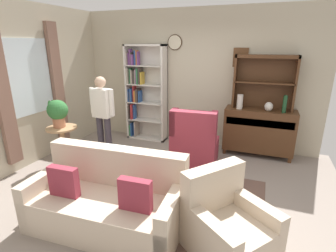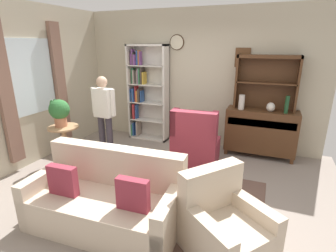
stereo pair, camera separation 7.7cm
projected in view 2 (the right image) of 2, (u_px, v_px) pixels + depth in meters
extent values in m
cube|color=gray|center=(157.00, 188.00, 3.97)|extent=(5.40, 4.60, 0.02)
cube|color=#BCB299|center=(198.00, 79.00, 5.42)|extent=(5.00, 0.06, 2.80)
cylinder|color=beige|center=(177.00, 42.00, 5.32)|extent=(0.28, 0.03, 0.28)
torus|color=#382314|center=(177.00, 42.00, 5.32)|extent=(0.31, 0.02, 0.31)
cube|color=brown|center=(243.00, 58.00, 4.92)|extent=(0.28, 0.03, 0.36)
cube|color=#BCB299|center=(22.00, 87.00, 4.44)|extent=(0.06, 4.20, 2.80)
cube|color=silver|center=(32.00, 77.00, 4.55)|extent=(0.02, 0.90, 1.30)
cube|color=#7F5B4C|center=(6.00, 94.00, 4.08)|extent=(0.08, 0.24, 2.30)
cube|color=#7F5B4C|center=(60.00, 84.00, 5.11)|extent=(0.08, 0.24, 2.30)
cube|color=brown|center=(161.00, 201.00, 3.63)|extent=(2.71, 2.13, 0.01)
cube|color=silver|center=(131.00, 92.00, 5.89)|extent=(0.04, 0.30, 2.10)
cube|color=silver|center=(166.00, 95.00, 5.58)|extent=(0.04, 0.30, 2.10)
cube|color=silver|center=(147.00, 45.00, 5.42)|extent=(0.90, 0.30, 0.04)
cube|color=silver|center=(149.00, 137.00, 6.05)|extent=(0.90, 0.30, 0.04)
cube|color=silver|center=(151.00, 92.00, 5.86)|extent=(0.90, 0.01, 2.10)
cube|color=silver|center=(149.00, 120.00, 5.92)|extent=(0.86, 0.30, 0.02)
cube|color=#337247|center=(134.00, 129.00, 6.12)|extent=(0.04, 0.21, 0.25)
cube|color=#284C8C|center=(135.00, 128.00, 6.10)|extent=(0.03, 0.24, 0.30)
cube|color=#284C8C|center=(137.00, 128.00, 6.08)|extent=(0.04, 0.11, 0.30)
cube|color=gray|center=(139.00, 128.00, 6.06)|extent=(0.03, 0.23, 0.35)
cube|color=silver|center=(148.00, 102.00, 5.79)|extent=(0.86, 0.30, 0.02)
cube|color=#3F3833|center=(133.00, 111.00, 5.99)|extent=(0.03, 0.24, 0.31)
cube|color=gray|center=(134.00, 111.00, 5.98)|extent=(0.02, 0.12, 0.32)
cube|color=#B22D33|center=(135.00, 111.00, 5.96)|extent=(0.03, 0.21, 0.35)
cube|color=#284C8C|center=(137.00, 111.00, 5.95)|extent=(0.04, 0.11, 0.33)
cube|color=silver|center=(148.00, 84.00, 5.67)|extent=(0.86, 0.30, 0.02)
cube|color=#284C8C|center=(132.00, 95.00, 5.87)|extent=(0.02, 0.17, 0.28)
cube|color=#CC7233|center=(133.00, 96.00, 5.87)|extent=(0.02, 0.15, 0.23)
cube|color=#284C8C|center=(135.00, 95.00, 5.84)|extent=(0.04, 0.23, 0.30)
cube|color=#B22D33|center=(137.00, 94.00, 5.82)|extent=(0.03, 0.15, 0.35)
cube|color=#CC7233|center=(138.00, 96.00, 5.82)|extent=(0.04, 0.20, 0.25)
cube|color=#3F3833|center=(140.00, 95.00, 5.79)|extent=(0.04, 0.23, 0.30)
cube|color=#284C8C|center=(142.00, 96.00, 5.78)|extent=(0.02, 0.17, 0.25)
cube|color=silver|center=(147.00, 66.00, 5.55)|extent=(0.86, 0.30, 0.02)
cube|color=gray|center=(131.00, 76.00, 5.74)|extent=(0.03, 0.22, 0.32)
cube|color=#337247|center=(133.00, 76.00, 5.72)|extent=(0.04, 0.11, 0.33)
cube|color=gray|center=(135.00, 77.00, 5.71)|extent=(0.03, 0.20, 0.30)
cube|color=#3F3833|center=(137.00, 78.00, 5.70)|extent=(0.03, 0.13, 0.26)
cube|color=gray|center=(138.00, 77.00, 5.68)|extent=(0.03, 0.14, 0.30)
cube|color=#723F7F|center=(139.00, 76.00, 5.67)|extent=(0.02, 0.18, 0.33)
cube|color=#337247|center=(141.00, 76.00, 5.65)|extent=(0.03, 0.23, 0.34)
cube|color=#3F3833|center=(142.00, 76.00, 5.64)|extent=(0.04, 0.18, 0.35)
cube|color=gold|center=(144.00, 78.00, 5.64)|extent=(0.03, 0.17, 0.26)
cube|color=gray|center=(130.00, 58.00, 5.62)|extent=(0.02, 0.19, 0.28)
cube|color=#723F7F|center=(132.00, 59.00, 5.62)|extent=(0.02, 0.13, 0.24)
cube|color=#723F7F|center=(133.00, 57.00, 5.59)|extent=(0.03, 0.12, 0.33)
cube|color=#3F3833|center=(134.00, 59.00, 5.60)|extent=(0.02, 0.14, 0.26)
cube|color=#723F7F|center=(136.00, 60.00, 5.59)|extent=(0.04, 0.21, 0.22)
cube|color=#284C8C|center=(138.00, 58.00, 5.56)|extent=(0.04, 0.12, 0.30)
cube|color=#CC7233|center=(139.00, 58.00, 5.54)|extent=(0.02, 0.11, 0.31)
cube|color=#723F7F|center=(141.00, 58.00, 5.54)|extent=(0.03, 0.10, 0.28)
cube|color=#4C2D19|center=(260.00, 131.00, 4.97)|extent=(1.30, 0.45, 0.82)
cube|color=#4C2D19|center=(226.00, 151.00, 5.17)|extent=(0.06, 0.06, 0.10)
cube|color=#4C2D19|center=(292.00, 161.00, 4.74)|extent=(0.06, 0.06, 0.10)
cube|color=#4C2D19|center=(229.00, 145.00, 5.48)|extent=(0.06, 0.06, 0.10)
cube|color=#4C2D19|center=(291.00, 154.00, 5.05)|extent=(0.06, 0.06, 0.10)
cube|color=#3D2414|center=(261.00, 124.00, 4.71)|extent=(1.20, 0.01, 0.14)
cube|color=#4C2D19|center=(237.00, 81.00, 4.95)|extent=(0.04, 0.26, 1.00)
cube|color=#4C2D19|center=(298.00, 84.00, 4.57)|extent=(0.04, 0.26, 1.00)
cube|color=#4C2D19|center=(269.00, 57.00, 4.62)|extent=(1.10, 0.26, 0.06)
cube|color=#4C2D19|center=(266.00, 83.00, 4.76)|extent=(1.06, 0.26, 0.02)
cube|color=#4C2D19|center=(266.00, 82.00, 4.87)|extent=(1.10, 0.01, 1.00)
cylinder|color=beige|center=(242.00, 102.00, 4.87)|extent=(0.11, 0.11, 0.28)
ellipsoid|color=beige|center=(271.00, 107.00, 4.71)|extent=(0.15, 0.15, 0.17)
cylinder|color=#194223|center=(287.00, 105.00, 4.58)|extent=(0.07, 0.07, 0.32)
cube|color=beige|center=(105.00, 211.00, 3.08)|extent=(1.84, 0.94, 0.42)
cube|color=beige|center=(116.00, 165.00, 3.24)|extent=(1.81, 0.29, 0.48)
cube|color=beige|center=(48.00, 192.00, 3.31)|extent=(0.18, 0.86, 0.60)
cube|color=beige|center=(171.00, 219.00, 2.80)|extent=(0.18, 0.86, 0.60)
cube|color=maroon|center=(63.00, 180.00, 3.00)|extent=(0.36, 0.12, 0.36)
cube|color=maroon|center=(133.00, 194.00, 2.72)|extent=(0.36, 0.12, 0.36)
cube|color=white|center=(115.00, 147.00, 3.17)|extent=(0.37, 0.20, 0.00)
cube|color=beige|center=(227.00, 238.00, 2.67)|extent=(1.08, 1.07, 0.40)
cube|color=beige|center=(211.00, 187.00, 2.78)|extent=(0.60, 0.70, 0.48)
cube|color=beige|center=(204.00, 243.00, 2.50)|extent=(0.70, 0.59, 0.55)
cube|color=beige|center=(249.00, 222.00, 2.79)|extent=(0.70, 0.59, 0.55)
cube|color=maroon|center=(196.00, 152.00, 4.76)|extent=(0.84, 0.86, 0.42)
cube|color=maroon|center=(193.00, 130.00, 4.33)|extent=(0.79, 0.26, 0.63)
cube|color=maroon|center=(214.00, 125.00, 4.24)|extent=(0.12, 0.29, 0.44)
cube|color=maroon|center=(175.00, 122.00, 4.43)|extent=(0.12, 0.29, 0.44)
cylinder|color=#A87F56|center=(63.00, 127.00, 4.53)|extent=(0.52, 0.52, 0.03)
cylinder|color=#A87F56|center=(66.00, 146.00, 4.64)|extent=(0.08, 0.08, 0.70)
cylinder|color=#A87F56|center=(68.00, 163.00, 4.74)|extent=(0.36, 0.36, 0.03)
cylinder|color=#AD6B4C|center=(61.00, 122.00, 4.51)|extent=(0.20, 0.20, 0.16)
sphere|color=#2D6B33|center=(59.00, 109.00, 4.44)|extent=(0.35, 0.35, 0.35)
ellipsoid|color=#2D6B33|center=(52.00, 107.00, 4.44)|extent=(0.10, 0.06, 0.24)
ellipsoid|color=#2D6B33|center=(55.00, 106.00, 4.50)|extent=(0.10, 0.06, 0.24)
cylinder|color=#38333D|center=(102.00, 136.00, 4.96)|extent=(0.13, 0.13, 0.82)
cylinder|color=#38333D|center=(110.00, 138.00, 4.88)|extent=(0.13, 0.13, 0.82)
cube|color=silver|center=(103.00, 103.00, 4.71)|extent=(0.35, 0.22, 0.52)
sphere|color=tan|center=(102.00, 82.00, 4.60)|extent=(0.21, 0.21, 0.20)
cylinder|color=silver|center=(94.00, 100.00, 4.80)|extent=(0.09, 0.09, 0.48)
cylinder|color=silver|center=(113.00, 103.00, 4.61)|extent=(0.09, 0.09, 0.48)
cube|color=#4C2D19|center=(150.00, 164.00, 3.82)|extent=(0.80, 0.50, 0.03)
cube|color=#4C2D19|center=(121.00, 179.00, 3.83)|extent=(0.05, 0.05, 0.39)
cube|color=#4C2D19|center=(168.00, 189.00, 3.56)|extent=(0.05, 0.05, 0.39)
cube|color=#4C2D19|center=(136.00, 167.00, 4.21)|extent=(0.05, 0.05, 0.39)
cube|color=#4C2D19|center=(178.00, 175.00, 3.95)|extent=(0.05, 0.05, 0.39)
cube|color=gold|center=(144.00, 161.00, 3.89)|extent=(0.18, 0.13, 0.02)
cube|color=gold|center=(144.00, 160.00, 3.88)|extent=(0.17, 0.15, 0.02)
cube|color=gray|center=(144.00, 158.00, 3.88)|extent=(0.15, 0.10, 0.03)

